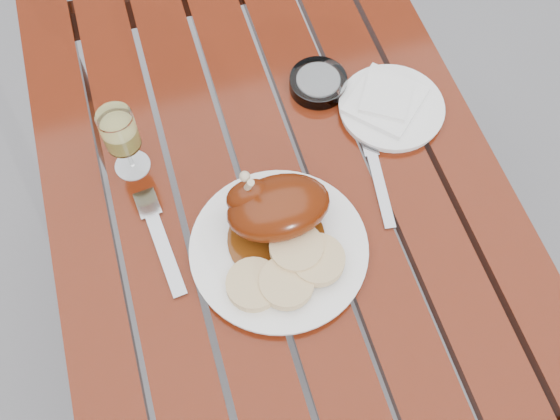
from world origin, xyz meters
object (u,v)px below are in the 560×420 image
(wine_glass, at_px, (124,143))
(table, at_px, (273,254))
(ashtray, at_px, (318,83))
(side_plate, at_px, (391,108))
(dinner_plate, at_px, (279,249))

(wine_glass, bearing_deg, table, -18.77)
(wine_glass, xyz_separation_m, ashtray, (0.38, 0.07, -0.06))
(table, height_order, wine_glass, wine_glass)
(side_plate, distance_m, ashtray, 0.15)
(table, xyz_separation_m, ashtray, (0.14, 0.15, 0.39))
(table, relative_size, ashtray, 10.84)
(wine_glass, bearing_deg, side_plate, -2.09)
(ashtray, bearing_deg, table, -132.11)
(table, xyz_separation_m, dinner_plate, (-0.03, -0.16, 0.38))
(table, distance_m, ashtray, 0.44)
(dinner_plate, bearing_deg, wine_glass, 130.69)
(table, height_order, side_plate, side_plate)
(table, bearing_deg, dinner_plate, -101.63)
(dinner_plate, bearing_deg, ashtray, 61.12)
(wine_glass, xyz_separation_m, side_plate, (0.49, -0.02, -0.07))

